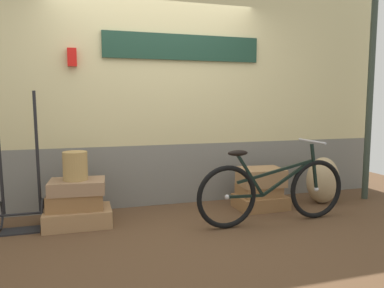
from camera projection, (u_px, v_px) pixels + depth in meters
ground at (172, 226)px, 3.99m from camera, size 8.44×5.20×0.06m
station_building at (156, 88)px, 4.62m from camera, size 6.44×0.74×2.92m
suitcase_0 at (78, 217)px, 3.92m from camera, size 0.69×0.46×0.18m
suitcase_1 at (76, 200)px, 3.93m from camera, size 0.59×0.45×0.17m
suitcase_2 at (77, 186)px, 3.90m from camera, size 0.59×0.44×0.14m
suitcase_3 at (260, 202)px, 4.55m from camera, size 0.60×0.45×0.16m
suitcase_4 at (259, 190)px, 4.56m from camera, size 0.48×0.41×0.12m
suitcase_5 at (261, 177)px, 4.54m from camera, size 0.55×0.45×0.21m
wicker_basket at (75, 166)px, 3.87m from camera, size 0.25×0.25×0.30m
luggage_trolley at (21, 198)px, 3.79m from camera, size 0.43×0.37×1.41m
burlap_sack at (323, 180)px, 4.77m from camera, size 0.42×0.36×0.59m
bicycle at (273, 191)px, 3.97m from camera, size 1.74×0.46×0.88m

